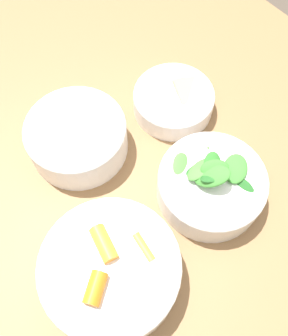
{
  "coord_description": "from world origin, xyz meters",
  "views": [
    {
      "loc": [
        -0.14,
        0.15,
        1.31
      ],
      "look_at": [
        0.07,
        -0.02,
        0.76
      ],
      "focal_mm": 40.0,
      "sensor_mm": 36.0,
      "label": 1
    }
  ],
  "objects_px": {
    "bowl_greens": "(211,184)",
    "bowl_cookies": "(174,100)",
    "bowl_beans_hotdog": "(77,138)",
    "bowl_carrots": "(111,269)"
  },
  "relations": [
    {
      "from": "bowl_carrots",
      "to": "bowl_greens",
      "type": "relative_size",
      "value": 1.14
    },
    {
      "from": "bowl_carrots",
      "to": "bowl_cookies",
      "type": "distance_m",
      "value": 0.32
    },
    {
      "from": "bowl_beans_hotdog",
      "to": "bowl_cookies",
      "type": "relative_size",
      "value": 1.16
    },
    {
      "from": "bowl_beans_hotdog",
      "to": "bowl_cookies",
      "type": "xyz_separation_m",
      "value": [
        -0.04,
        -0.18,
        -0.01
      ]
    },
    {
      "from": "bowl_carrots",
      "to": "bowl_greens",
      "type": "xyz_separation_m",
      "value": [
        0.01,
        -0.2,
        -0.0
      ]
    },
    {
      "from": "bowl_carrots",
      "to": "bowl_cookies",
      "type": "bearing_deg",
      "value": -57.97
    },
    {
      "from": "bowl_greens",
      "to": "bowl_cookies",
      "type": "relative_size",
      "value": 1.19
    },
    {
      "from": "bowl_greens",
      "to": "bowl_cookies",
      "type": "distance_m",
      "value": 0.18
    },
    {
      "from": "bowl_greens",
      "to": "bowl_carrots",
      "type": "bearing_deg",
      "value": 91.64
    },
    {
      "from": "bowl_greens",
      "to": "bowl_cookies",
      "type": "xyz_separation_m",
      "value": [
        0.16,
        -0.07,
        -0.01
      ]
    }
  ]
}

